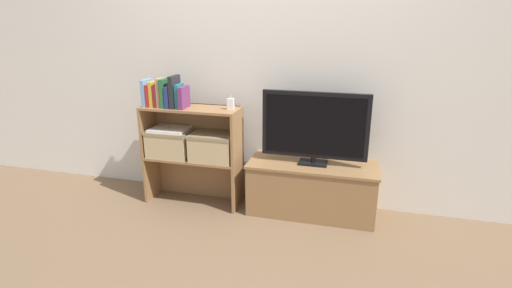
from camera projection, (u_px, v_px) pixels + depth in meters
name	position (u px, v px, depth m)	size (l,w,h in m)	color
ground_plane	(251.00, 216.00, 3.17)	(16.00, 16.00, 0.00)	brown
wall_back	(265.00, 58.00, 3.19)	(10.00, 0.05, 2.40)	silver
tv_stand	(312.00, 188.00, 3.18)	(1.01, 0.41, 0.42)	olive
tv	(315.00, 127.00, 3.02)	(0.81, 0.14, 0.57)	black
bookshelf_lower_tier	(196.00, 171.00, 3.41)	(0.80, 0.29, 0.40)	olive
bookshelf_upper_tier	(194.00, 124.00, 3.29)	(0.80, 0.29, 0.42)	olive
book_skyblue	(147.00, 93.00, 3.21)	(0.03, 0.15, 0.21)	#709ECC
book_crimson	(151.00, 95.00, 3.20)	(0.02, 0.14, 0.18)	#B22328
book_mustard	(154.00, 94.00, 3.19)	(0.03, 0.13, 0.20)	gold
book_maroon	(158.00, 96.00, 3.19)	(0.03, 0.12, 0.18)	maroon
book_tan	(161.00, 92.00, 3.17)	(0.03, 0.13, 0.23)	tan
book_forest	(165.00, 93.00, 3.16)	(0.03, 0.15, 0.23)	#286638
book_navy	(170.00, 97.00, 3.16)	(0.03, 0.16, 0.17)	navy
book_charcoal	(175.00, 92.00, 3.14)	(0.03, 0.16, 0.25)	#232328
book_teal	(179.00, 96.00, 3.14)	(0.03, 0.13, 0.19)	#1E7075
book_plum	(184.00, 97.00, 3.13)	(0.04, 0.15, 0.17)	#6B2D66
baby_monitor	(231.00, 104.00, 3.09)	(0.05, 0.04, 0.12)	white
storage_basket_left	(170.00, 142.00, 3.31)	(0.36, 0.26, 0.22)	tan
storage_basket_right	(213.00, 146.00, 3.22)	(0.36, 0.26, 0.22)	tan
laptop	(170.00, 129.00, 3.28)	(0.30, 0.24, 0.02)	white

